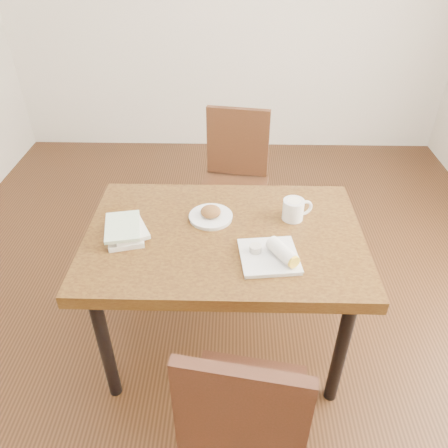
{
  "coord_description": "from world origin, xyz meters",
  "views": [
    {
      "loc": [
        0.04,
        -1.58,
        1.95
      ],
      "look_at": [
        0.0,
        0.0,
        0.8
      ],
      "focal_mm": 35.0,
      "sensor_mm": 36.0,
      "label": 1
    }
  ],
  "objects_px": {
    "table": "(224,247)",
    "coffee_mug": "(294,209)",
    "book_stack": "(125,230)",
    "chair_near": "(244,418)",
    "plate_scone": "(211,215)",
    "chair_far": "(235,175)",
    "plate_burrito": "(273,255)"
  },
  "relations": [
    {
      "from": "coffee_mug",
      "to": "plate_scone",
      "type": "bearing_deg",
      "value": -178.34
    },
    {
      "from": "table",
      "to": "plate_scone",
      "type": "xyz_separation_m",
      "value": [
        -0.07,
        0.11,
        0.1
      ]
    },
    {
      "from": "coffee_mug",
      "to": "table",
      "type": "bearing_deg",
      "value": -159.15
    },
    {
      "from": "table",
      "to": "coffee_mug",
      "type": "relative_size",
      "value": 8.61
    },
    {
      "from": "book_stack",
      "to": "coffee_mug",
      "type": "bearing_deg",
      "value": 11.11
    },
    {
      "from": "plate_scone",
      "to": "coffee_mug",
      "type": "relative_size",
      "value": 1.42
    },
    {
      "from": "chair_near",
      "to": "chair_far",
      "type": "relative_size",
      "value": 1.0
    },
    {
      "from": "chair_far",
      "to": "table",
      "type": "bearing_deg",
      "value": -93.04
    },
    {
      "from": "chair_near",
      "to": "book_stack",
      "type": "distance_m",
      "value": 0.94
    },
    {
      "from": "chair_far",
      "to": "plate_scone",
      "type": "distance_m",
      "value": 0.82
    },
    {
      "from": "chair_near",
      "to": "chair_far",
      "type": "bearing_deg",
      "value": 91.34
    },
    {
      "from": "table",
      "to": "chair_near",
      "type": "relative_size",
      "value": 1.32
    },
    {
      "from": "table",
      "to": "plate_scone",
      "type": "height_order",
      "value": "plate_scone"
    },
    {
      "from": "chair_near",
      "to": "book_stack",
      "type": "relative_size",
      "value": 3.57
    },
    {
      "from": "table",
      "to": "chair_far",
      "type": "relative_size",
      "value": 1.32
    },
    {
      "from": "coffee_mug",
      "to": "book_stack",
      "type": "relative_size",
      "value": 0.55
    },
    {
      "from": "table",
      "to": "plate_scone",
      "type": "distance_m",
      "value": 0.17
    },
    {
      "from": "plate_scone",
      "to": "plate_burrito",
      "type": "distance_m",
      "value": 0.4
    },
    {
      "from": "coffee_mug",
      "to": "book_stack",
      "type": "bearing_deg",
      "value": -168.89
    },
    {
      "from": "chair_far",
      "to": "plate_burrito",
      "type": "distance_m",
      "value": 1.11
    },
    {
      "from": "table",
      "to": "chair_near",
      "type": "height_order",
      "value": "chair_near"
    },
    {
      "from": "chair_far",
      "to": "plate_scone",
      "type": "xyz_separation_m",
      "value": [
        -0.11,
        -0.78,
        0.22
      ]
    },
    {
      "from": "chair_far",
      "to": "book_stack",
      "type": "xyz_separation_m",
      "value": [
        -0.49,
        -0.92,
        0.23
      ]
    },
    {
      "from": "chair_far",
      "to": "coffee_mug",
      "type": "distance_m",
      "value": 0.86
    },
    {
      "from": "table",
      "to": "plate_burrito",
      "type": "bearing_deg",
      "value": -40.67
    },
    {
      "from": "chair_far",
      "to": "book_stack",
      "type": "bearing_deg",
      "value": -118.05
    },
    {
      "from": "table",
      "to": "coffee_mug",
      "type": "bearing_deg",
      "value": 20.85
    },
    {
      "from": "coffee_mug",
      "to": "book_stack",
      "type": "xyz_separation_m",
      "value": [
        -0.77,
        -0.15,
        -0.02
      ]
    },
    {
      "from": "table",
      "to": "book_stack",
      "type": "height_order",
      "value": "book_stack"
    },
    {
      "from": "table",
      "to": "coffee_mug",
      "type": "xyz_separation_m",
      "value": [
        0.33,
        0.12,
        0.13
      ]
    },
    {
      "from": "table",
      "to": "plate_burrito",
      "type": "height_order",
      "value": "plate_burrito"
    },
    {
      "from": "chair_near",
      "to": "plate_scone",
      "type": "distance_m",
      "value": 0.92
    }
  ]
}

